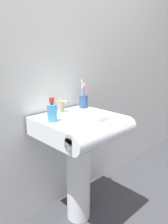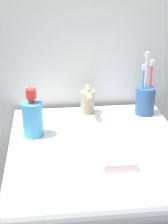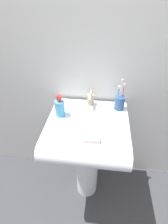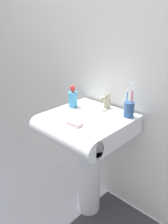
{
  "view_description": "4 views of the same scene",
  "coord_description": "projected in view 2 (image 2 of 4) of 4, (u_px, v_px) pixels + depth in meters",
  "views": [
    {
      "loc": [
        -0.98,
        -1.07,
        1.24
      ],
      "look_at": [
        0.04,
        -0.02,
        0.85
      ],
      "focal_mm": 35.0,
      "sensor_mm": 36.0,
      "label": 1
    },
    {
      "loc": [
        -0.14,
        -0.95,
        1.34
      ],
      "look_at": [
        -0.03,
        0.02,
        0.9
      ],
      "focal_mm": 55.0,
      "sensor_mm": 36.0,
      "label": 2
    },
    {
      "loc": [
        0.08,
        -0.88,
        1.55
      ],
      "look_at": [
        -0.03,
        -0.0,
        0.89
      ],
      "focal_mm": 28.0,
      "sensor_mm": 36.0,
      "label": 3
    },
    {
      "loc": [
        0.89,
        -1.01,
        1.4
      ],
      "look_at": [
        -0.03,
        -0.02,
        0.84
      ],
      "focal_mm": 35.0,
      "sensor_mm": 36.0,
      "label": 4
    }
  ],
  "objects": [
    {
      "name": "sink_basin",
      "position": [
        97.0,
        163.0,
        1.06
      ],
      "size": [
        0.53,
        0.55,
        0.13
      ],
      "color": "white",
      "rests_on": "sink_pedestal"
    },
    {
      "name": "bar_soap",
      "position": [
        119.0,
        163.0,
        0.92
      ],
      "size": [
        0.09,
        0.05,
        0.02
      ],
      "primitive_type": "cube",
      "color": "silver",
      "rests_on": "sink_basin"
    },
    {
      "name": "wall_back",
      "position": [
        85.0,
        0.0,
        1.19
      ],
      "size": [
        5.0,
        0.05,
        2.4
      ],
      "primitive_type": "cube",
      "color": "silver",
      "rests_on": "ground"
    },
    {
      "name": "faucet",
      "position": [
        89.0,
        101.0,
        1.23
      ],
      "size": [
        0.05,
        0.12,
        0.1
      ],
      "color": "tan",
      "rests_on": "sink_basin"
    },
    {
      "name": "soap_bottle",
      "position": [
        33.0,
        118.0,
        1.07
      ],
      "size": [
        0.06,
        0.06,
        0.16
      ],
      "color": "#3F99CC",
      "rests_on": "sink_basin"
    },
    {
      "name": "toothbrush_cup",
      "position": [
        145.0,
        100.0,
        1.22
      ],
      "size": [
        0.07,
        0.07,
        0.22
      ],
      "color": "#2D5184",
      "rests_on": "sink_basin"
    }
  ]
}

